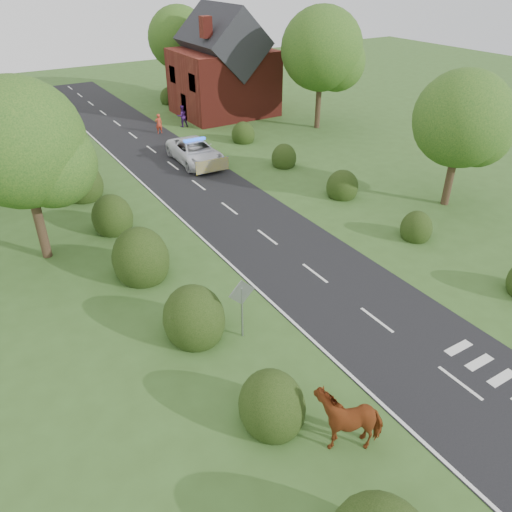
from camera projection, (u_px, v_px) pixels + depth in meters
ground at (377, 320)px, 19.74m from camera, size 120.00×120.00×0.00m
road at (206, 191)px, 30.67m from camera, size 6.00×70.00×0.02m
road_markings at (197, 209)px, 28.43m from camera, size 4.96×70.00×0.01m
hedgerow_left at (118, 227)px, 24.95m from camera, size 2.75×50.41×3.00m
hedgerow_right at (329, 181)px, 30.60m from camera, size 2.10×45.78×2.10m
tree_left_a at (28, 149)px, 21.25m from camera, size 5.74×5.60×8.38m
tree_right_a at (466, 123)px, 26.64m from camera, size 5.33×5.20×7.56m
tree_right_b at (326, 52)px, 39.05m from camera, size 6.56×6.40×9.40m
tree_right_c at (182, 40)px, 48.77m from camera, size 6.15×6.00×8.58m
road_sign at (242, 300)px, 18.10m from camera, size 1.06×0.08×2.53m
house at (223, 70)px, 43.94m from camera, size 8.00×7.40×9.17m
cow at (348, 418)px, 14.54m from camera, size 2.56×2.03×1.61m
police_van at (195, 152)px, 34.49m from camera, size 2.85×5.77×1.71m
pedestrian_red at (159, 124)px, 40.24m from camera, size 0.61×0.42×1.59m
pedestrian_purple at (182, 116)px, 41.82m from camera, size 0.93×0.75×1.79m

